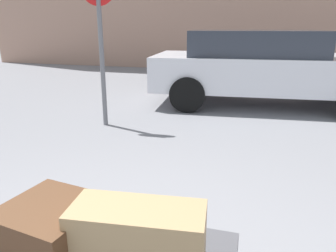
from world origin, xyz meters
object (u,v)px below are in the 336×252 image
suitcase_brown_stacked_top (52,226)px  bollard_kerb_near (319,76)px  no_parking_sign (100,32)px  parked_car (263,66)px  duffel_bag_tan_rear_left (138,236)px

suitcase_brown_stacked_top → bollard_kerb_near: (2.41, 7.52, -0.18)m
suitcase_brown_stacked_top → bollard_kerb_near: 7.90m
suitcase_brown_stacked_top → no_parking_sign: bearing=120.8°
suitcase_brown_stacked_top → no_parking_sign: size_ratio=0.21×
parked_car → suitcase_brown_stacked_top: bearing=-101.1°
parked_car → no_parking_sign: 3.22m
duffel_bag_tan_rear_left → no_parking_sign: bearing=112.8°
duffel_bag_tan_rear_left → no_parking_sign: size_ratio=0.29×
suitcase_brown_stacked_top → no_parking_sign: no_parking_sign is taller
parked_car → bollard_kerb_near: parked_car is taller
duffel_bag_tan_rear_left → no_parking_sign: no_parking_sign is taller
suitcase_brown_stacked_top → parked_car: 5.41m
duffel_bag_tan_rear_left → suitcase_brown_stacked_top: 0.50m
duffel_bag_tan_rear_left → parked_car: parked_car is taller
no_parking_sign → suitcase_brown_stacked_top: bearing=-67.9°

